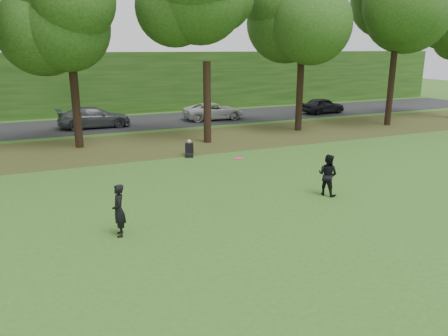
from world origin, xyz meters
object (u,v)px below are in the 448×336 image
at_px(frisbee, 239,159).
at_px(player_left, 119,210).
at_px(player_right, 328,175).
at_px(seated_person, 189,150).

bearing_deg(frisbee, player_left, -173.79).
distance_m(player_left, frisbee, 4.21).
xyz_separation_m(player_right, frisbee, (-3.76, -0.17, 1.04)).
distance_m(player_right, frisbee, 3.90).
relative_size(player_right, seated_person, 1.89).
bearing_deg(seated_person, player_left, -100.34).
relative_size(player_left, frisbee, 4.95).
relative_size(player_right, frisbee, 4.95).
bearing_deg(player_left, seated_person, 156.41).
bearing_deg(player_right, frisbee, 65.59).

